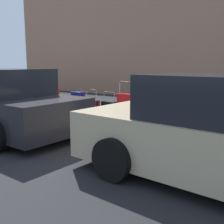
# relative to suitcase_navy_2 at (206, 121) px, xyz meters

# --- Properties ---
(ground_plane) EXTENTS (40.00, 40.00, 0.00)m
(ground_plane) POSITION_rel_suitcase_navy_2_xyz_m (2.37, 0.63, -0.40)
(ground_plane) COLOR black
(sidewalk_curb) EXTENTS (18.00, 5.00, 0.14)m
(sidewalk_curb) POSITION_rel_suitcase_navy_2_xyz_m (2.37, -1.87, -0.33)
(sidewalk_curb) COLOR #9E9B93
(sidewalk_curb) RESTS_ON ground_plane
(building_facade_sidewalk_side) EXTENTS (24.00, 3.00, 8.97)m
(building_facade_sidewalk_side) POSITION_rel_suitcase_navy_2_xyz_m (2.37, -7.62, 4.08)
(building_facade_sidewalk_side) COLOR #936B51
(building_facade_sidewalk_side) RESTS_ON ground_plane
(suitcase_navy_2) EXTENTS (0.39, 0.24, 0.58)m
(suitcase_navy_2) POSITION_rel_suitcase_navy_2_xyz_m (0.00, 0.00, 0.00)
(suitcase_navy_2) COLOR navy
(suitcase_navy_2) RESTS_ON sidewalk_curb
(suitcase_teal_3) EXTENTS (0.39, 0.20, 0.90)m
(suitcase_teal_3) POSITION_rel_suitcase_navy_2_xyz_m (0.51, -0.01, 0.07)
(suitcase_teal_3) COLOR #0F606B
(suitcase_teal_3) RESTS_ON sidewalk_curb
(suitcase_olive_4) EXTENTS (0.40, 0.27, 0.89)m
(suitcase_olive_4) POSITION_rel_suitcase_navy_2_xyz_m (1.03, 0.01, 0.04)
(suitcase_olive_4) COLOR #59601E
(suitcase_olive_4) RESTS_ON sidewalk_curb
(suitcase_silver_5) EXTENTS (0.44, 0.24, 0.83)m
(suitcase_silver_5) POSITION_rel_suitcase_navy_2_xyz_m (1.57, 0.14, 0.00)
(suitcase_silver_5) COLOR #9EA0A8
(suitcase_silver_5) RESTS_ON sidewalk_curb
(suitcase_red_6) EXTENTS (0.46, 0.20, 1.08)m
(suitcase_red_6) POSITION_rel_suitcase_navy_2_xyz_m (2.13, 0.06, 0.12)
(suitcase_red_6) COLOR red
(suitcase_red_6) RESTS_ON sidewalk_curb
(suitcase_black_7) EXTENTS (0.46, 0.25, 0.77)m
(suitcase_black_7) POSITION_rel_suitcase_navy_2_xyz_m (2.71, 0.03, -0.01)
(suitcase_black_7) COLOR black
(suitcase_black_7) RESTS_ON sidewalk_curb
(suitcase_maroon_8) EXTENTS (0.43, 0.26, 0.82)m
(suitcase_maroon_8) POSITION_rel_suitcase_navy_2_xyz_m (3.27, 0.14, -0.01)
(suitcase_maroon_8) COLOR maroon
(suitcase_maroon_8) RESTS_ON sidewalk_curb
(suitcase_navy_9) EXTENTS (0.42, 0.25, 0.77)m
(suitcase_navy_9) POSITION_rel_suitcase_navy_2_xyz_m (3.82, 0.12, 0.09)
(suitcase_navy_9) COLOR navy
(suitcase_navy_9) RESTS_ON sidewalk_curb
(fire_hydrant) EXTENTS (0.39, 0.21, 0.83)m
(fire_hydrant) POSITION_rel_suitcase_navy_2_xyz_m (4.78, 0.07, 0.17)
(fire_hydrant) COLOR red
(fire_hydrant) RESTS_ON sidewalk_curb
(bollard_post) EXTENTS (0.11, 0.11, 0.70)m
(bollard_post) POSITION_rel_suitcase_navy_2_xyz_m (5.56, 0.22, 0.09)
(bollard_post) COLOR brown
(bollard_post) RESTS_ON sidewalk_curb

